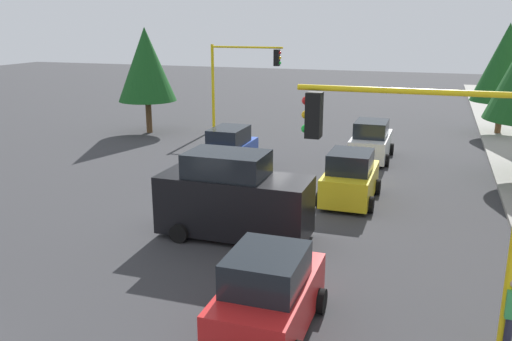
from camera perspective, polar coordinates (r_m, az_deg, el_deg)
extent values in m
plane|color=#353538|center=(19.14, -0.14, -4.84)|extent=(120.00, 120.00, 0.00)
cylinder|color=yellow|center=(11.08, 15.96, 8.12)|extent=(0.12, 4.50, 0.12)
cube|color=black|center=(11.41, 6.19, 5.88)|extent=(0.36, 0.32, 0.96)
sphere|color=red|center=(11.40, 5.35, 7.42)|extent=(0.18, 0.18, 0.18)
sphere|color=yellow|center=(11.45, 5.31, 5.93)|extent=(0.18, 0.18, 0.18)
sphere|color=green|center=(11.50, 5.27, 4.46)|extent=(0.18, 0.18, 0.18)
cylinder|color=yellow|center=(33.94, -4.60, 8.75)|extent=(0.18, 0.18, 5.35)
cylinder|color=yellow|center=(32.92, -0.99, 12.99)|extent=(0.12, 4.50, 0.12)
cube|color=black|center=(32.37, 2.23, 11.91)|extent=(0.36, 0.32, 0.96)
sphere|color=red|center=(32.30, 2.55, 12.43)|extent=(0.18, 0.18, 0.18)
sphere|color=yellow|center=(32.32, 2.55, 11.90)|extent=(0.18, 0.18, 0.18)
sphere|color=green|center=(32.34, 2.54, 11.37)|extent=(0.18, 0.18, 0.18)
cylinder|color=brown|center=(33.95, -11.35, 5.81)|extent=(0.36, 0.36, 2.20)
cone|color=#19511E|center=(33.58, -11.63, 11.02)|extent=(3.51, 3.51, 4.39)
cylinder|color=brown|center=(35.62, 24.48, 5.23)|extent=(0.36, 0.36, 2.28)
cone|color=#19511E|center=(35.26, 25.07, 10.37)|extent=(3.65, 3.65, 4.56)
cube|color=black|center=(17.00, -2.29, -3.63)|extent=(1.90, 4.80, 1.85)
cube|color=black|center=(16.70, -3.11, 0.69)|extent=(1.67, 2.50, 0.76)
cylinder|color=black|center=(17.74, 3.42, -5.52)|extent=(0.20, 0.60, 0.60)
cylinder|color=black|center=(15.94, 1.49, -8.01)|extent=(0.20, 0.60, 0.60)
cylinder|color=black|center=(18.68, -5.44, -4.46)|extent=(0.20, 0.60, 0.60)
cylinder|color=black|center=(16.99, -8.21, -6.65)|extent=(0.20, 0.60, 0.60)
cube|color=yellow|center=(20.88, 9.99, -1.33)|extent=(3.67, 1.77, 1.05)
cube|color=black|center=(20.47, 10.03, 0.95)|extent=(1.91, 1.55, 0.76)
cylinder|color=black|center=(22.22, 8.01, -1.26)|extent=(0.60, 0.20, 0.60)
cylinder|color=black|center=(21.97, 12.84, -1.70)|extent=(0.60, 0.20, 0.60)
cylinder|color=black|center=(20.08, 6.78, -3.05)|extent=(0.60, 0.20, 0.60)
cylinder|color=black|center=(19.82, 12.12, -3.56)|extent=(0.60, 0.20, 0.60)
cube|color=blue|center=(24.80, -3.06, 1.58)|extent=(4.12, 1.66, 1.05)
cube|color=black|center=(24.79, -2.91, 3.72)|extent=(2.14, 1.46, 0.76)
cylinder|color=black|center=(23.44, -2.17, -0.22)|extent=(0.60, 0.20, 0.60)
cylinder|color=black|center=(24.11, -6.12, 0.14)|extent=(0.60, 0.20, 0.60)
cylinder|color=black|center=(25.76, -0.16, 1.24)|extent=(0.60, 0.20, 0.60)
cylinder|color=black|center=(26.37, -3.82, 1.54)|extent=(0.60, 0.20, 0.60)
cube|color=red|center=(12.16, 1.39, -13.91)|extent=(3.67, 1.76, 1.05)
cube|color=black|center=(11.59, 1.14, -10.44)|extent=(1.91, 1.55, 0.76)
cylinder|color=black|center=(13.56, -1.05, -12.48)|extent=(0.60, 0.20, 0.60)
cylinder|color=black|center=(13.12, 6.93, -13.63)|extent=(0.60, 0.20, 0.60)
cylinder|color=black|center=(11.74, -4.96, -17.40)|extent=(0.60, 0.20, 0.60)
cube|color=white|center=(27.43, 12.13, 2.61)|extent=(3.96, 1.74, 1.05)
cube|color=black|center=(27.05, 12.19, 4.39)|extent=(2.06, 1.53, 0.76)
cylinder|color=black|center=(28.82, 10.55, 2.52)|extent=(0.60, 0.20, 0.60)
cylinder|color=black|center=(28.63, 14.22, 2.22)|extent=(0.60, 0.20, 0.60)
cylinder|color=black|center=(26.45, 9.77, 1.39)|extent=(0.60, 0.20, 0.60)
cylinder|color=black|center=(26.25, 13.77, 1.06)|extent=(0.60, 0.20, 0.60)
cylinder|color=#262638|center=(12.66, 25.22, -15.64)|extent=(0.16, 0.16, 0.85)
cylinder|color=#262638|center=(12.84, 25.12, -15.19)|extent=(0.16, 0.16, 0.85)
cube|color=green|center=(12.41, 25.56, -12.52)|extent=(0.40, 0.24, 0.60)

